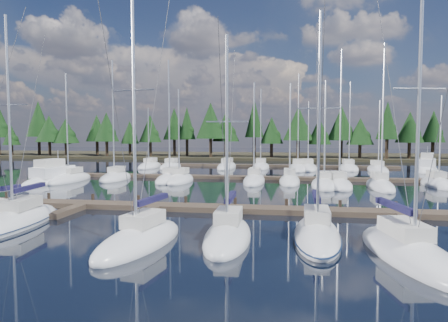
% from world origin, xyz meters
% --- Properties ---
extents(ground, '(260.00, 260.00, 0.00)m').
position_xyz_m(ground, '(0.00, 30.00, 0.00)').
color(ground, black).
rests_on(ground, ground).
extents(far_shore, '(220.00, 30.00, 0.60)m').
position_xyz_m(far_shore, '(0.00, 90.00, 0.30)').
color(far_shore, '#2D2919').
rests_on(far_shore, ground).
extents(main_dock, '(44.00, 6.13, 0.90)m').
position_xyz_m(main_dock, '(0.00, 17.36, 0.20)').
color(main_dock, '#4C3D2F').
rests_on(main_dock, ground).
extents(back_docks, '(50.00, 21.80, 0.40)m').
position_xyz_m(back_docks, '(0.00, 49.58, 0.20)').
color(back_docks, '#4C3D2F').
rests_on(back_docks, ground).
extents(front_sailboat_1, '(3.89, 9.75, 14.01)m').
position_xyz_m(front_sailboat_1, '(-13.21, 11.20, 0.28)').
color(front_sailboat_1, white).
rests_on(front_sailboat_1, ground).
extents(front_sailboat_2, '(3.77, 8.22, 14.74)m').
position_xyz_m(front_sailboat_2, '(-3.61, 7.96, 0.31)').
color(front_sailboat_2, white).
rests_on(front_sailboat_2, ground).
extents(front_sailboat_3, '(2.71, 7.64, 11.90)m').
position_xyz_m(front_sailboat_3, '(0.84, 9.55, 0.29)').
color(front_sailboat_3, white).
rests_on(front_sailboat_3, ground).
extents(front_sailboat_4, '(2.82, 8.71, 13.21)m').
position_xyz_m(front_sailboat_4, '(5.71, 10.61, 0.29)').
color(front_sailboat_4, white).
rests_on(front_sailboat_4, ground).
extents(front_sailboat_5, '(4.43, 9.54, 14.40)m').
position_xyz_m(front_sailboat_5, '(9.75, 7.81, 0.29)').
color(front_sailboat_5, white).
rests_on(front_sailboat_5, ground).
extents(back_sailboat_rows, '(46.15, 32.81, 16.44)m').
position_xyz_m(back_sailboat_rows, '(-0.09, 45.37, 0.27)').
color(back_sailboat_rows, white).
rests_on(back_sailboat_rows, ground).
extents(motor_yacht_left, '(4.65, 9.86, 4.74)m').
position_xyz_m(motor_yacht_left, '(-24.04, 32.29, 0.52)').
color(motor_yacht_left, white).
rests_on(motor_yacht_left, ground).
extents(motor_yacht_right, '(6.12, 10.17, 4.83)m').
position_xyz_m(motor_yacht_right, '(25.73, 55.02, 0.53)').
color(motor_yacht_right, white).
rests_on(motor_yacht_right, ground).
extents(tree_line, '(186.75, 11.27, 13.68)m').
position_xyz_m(tree_line, '(-1.37, 80.19, 7.35)').
color(tree_line, black).
rests_on(tree_line, far_shore).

